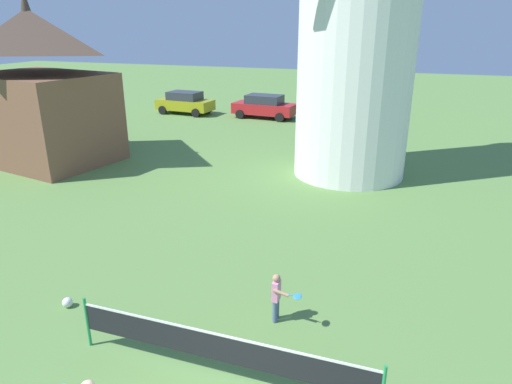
% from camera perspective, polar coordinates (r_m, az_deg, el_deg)
% --- Properties ---
extents(tennis_net, '(5.74, 0.06, 1.10)m').
position_cam_1_polar(tennis_net, '(8.64, -4.62, -18.74)').
color(tennis_net, '#238E4C').
rests_on(tennis_net, ground_plane).
extents(player_far, '(0.69, 0.48, 1.14)m').
position_cam_1_polar(player_far, '(10.07, 2.66, -12.66)').
color(player_far, slate).
rests_on(player_far, ground_plane).
extents(stray_ball, '(0.23, 0.23, 0.23)m').
position_cam_1_polar(stray_ball, '(11.62, -22.38, -12.56)').
color(stray_ball, silver).
rests_on(stray_ball, ground_plane).
extents(parked_car_mustard, '(4.10, 2.12, 1.56)m').
position_cam_1_polar(parked_car_mustard, '(33.55, -8.82, 10.94)').
color(parked_car_mustard, '#999919').
rests_on(parked_car_mustard, ground_plane).
extents(parked_car_red, '(4.33, 2.12, 1.56)m').
position_cam_1_polar(parked_car_red, '(31.62, 1.04, 10.61)').
color(parked_car_red, red).
rests_on(parked_car_red, ground_plane).
extents(parked_car_green, '(4.43, 2.49, 1.56)m').
position_cam_1_polar(parked_car_green, '(30.56, 11.34, 9.89)').
color(parked_car_green, '#1E6638').
rests_on(parked_car_green, ground_plane).
extents(chapel, '(7.05, 5.71, 7.60)m').
position_cam_1_polar(chapel, '(23.27, -25.38, 11.38)').
color(chapel, brown).
rests_on(chapel, ground_plane).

